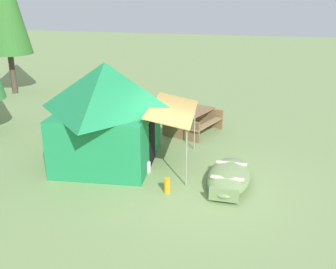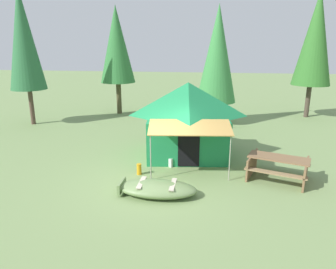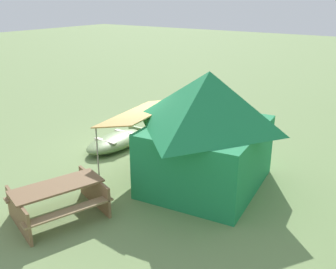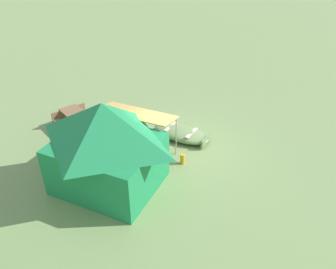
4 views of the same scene
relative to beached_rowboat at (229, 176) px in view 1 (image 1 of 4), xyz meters
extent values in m
plane|color=#759056|center=(-0.26, 0.94, -0.21)|extent=(80.00, 80.00, 0.00)
ellipsoid|color=#6F8953|center=(0.01, 0.00, -0.01)|extent=(2.32, 1.09, 0.41)
ellipsoid|color=#27301D|center=(0.01, 0.00, 0.02)|extent=(2.13, 0.96, 0.15)
cube|color=beige|center=(0.48, 0.00, 0.16)|extent=(0.14, 0.82, 0.04)
cube|color=beige|center=(-0.45, 0.00, 0.16)|extent=(0.14, 0.82, 0.04)
cube|color=#6F8953|center=(-1.05, 0.00, 0.01)|extent=(0.08, 0.69, 0.31)
cube|color=#1E844A|center=(0.59, 3.54, 0.58)|extent=(3.28, 2.86, 1.59)
pyramid|color=#1E844A|center=(0.59, 3.54, 2.02)|extent=(3.54, 3.09, 1.29)
cube|color=black|center=(0.74, 2.28, 0.45)|extent=(0.76, 0.12, 1.27)
cube|color=tan|center=(0.81, 1.69, 1.43)|extent=(2.82, 1.50, 0.27)
cylinder|color=gray|center=(2.12, 1.34, 0.54)|extent=(0.04, 0.04, 1.51)
cylinder|color=gray|center=(-0.38, 1.04, 0.54)|extent=(0.04, 0.04, 1.51)
cube|color=brown|center=(3.69, 1.69, 0.52)|extent=(2.01, 1.31, 0.04)
cube|color=#8F744E|center=(3.89, 2.25, 0.21)|extent=(1.86, 0.85, 0.04)
cube|color=#8F744E|center=(3.50, 1.13, 0.21)|extent=(1.86, 0.85, 0.04)
cube|color=brown|center=(4.49, 1.42, 0.14)|extent=(0.52, 1.39, 0.71)
cube|color=brown|center=(2.90, 1.96, 0.14)|extent=(0.52, 1.39, 0.71)
cube|color=silver|center=(0.04, 2.43, -0.05)|extent=(0.58, 0.56, 0.32)
cylinder|color=orange|center=(-0.85, 1.41, -0.02)|extent=(0.23, 0.23, 0.38)
cylinder|color=#463A2F|center=(7.13, 11.37, 0.75)|extent=(0.27, 0.27, 1.92)
camera|label=1|loc=(-9.10, -0.84, 4.35)|focal=41.73mm
camera|label=2|loc=(1.51, -8.22, 4.05)|focal=33.68mm
camera|label=3|loc=(8.24, 7.68, 4.28)|focal=40.80mm
camera|label=4|loc=(-5.36, 9.71, 6.89)|focal=36.22mm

